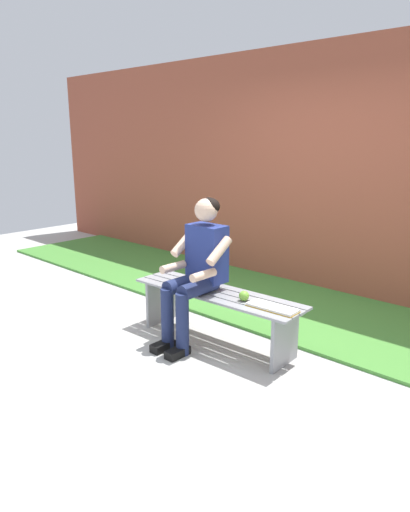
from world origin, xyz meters
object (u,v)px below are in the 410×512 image
Objects in this scene: bench_near at (217,304)px; book_open at (272,308)px; person_seated at (197,265)px; apple at (244,296)px.

bench_near is 0.61m from book_open.
apple is at bearing -169.50° from person_seated.
person_seated is at bearing 10.50° from apple.
person_seated is 3.04× the size of book_open.
bench_near is 0.39m from person_seated.
bench_near is 3.93× the size of book_open.
person_seated is at bearing 37.39° from bench_near.
apple reaches higher than bench_near.
bench_near is at bearing -3.49° from apple.
book_open is at bearing -173.32° from person_seated.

